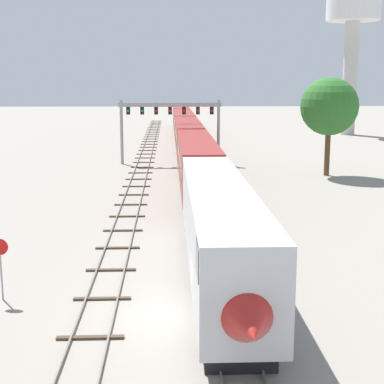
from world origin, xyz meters
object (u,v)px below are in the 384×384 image
object	(u,v)px
passenger_train	(188,139)
trackside_tree_left	(329,107)
signal_gantry	(170,116)
stop_sign	(0,260)
water_tower	(353,16)

from	to	relation	value
passenger_train	trackside_tree_left	bearing A→B (deg)	-42.44
signal_gantry	stop_sign	distance (m)	43.77
signal_gantry	water_tower	size ratio (longest dim) A/B	0.45
stop_sign	passenger_train	bearing A→B (deg)	77.89
passenger_train	water_tower	distance (m)	48.42
stop_sign	water_tower	bearing A→B (deg)	62.93
passenger_train	stop_sign	xyz separation A→B (m)	(-10.00, -46.62, -0.74)
water_tower	signal_gantry	bearing A→B (deg)	-132.00
signal_gantry	stop_sign	size ratio (longest dim) A/B	4.20
stop_sign	trackside_tree_left	world-z (taller)	trackside_tree_left
passenger_train	signal_gantry	size ratio (longest dim) A/B	9.10
passenger_train	trackside_tree_left	xyz separation A→B (m)	(14.12, -12.91, 4.54)
stop_sign	trackside_tree_left	distance (m)	41.79
passenger_train	stop_sign	bearing A→B (deg)	-102.11
passenger_train	stop_sign	size ratio (longest dim) A/B	38.22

